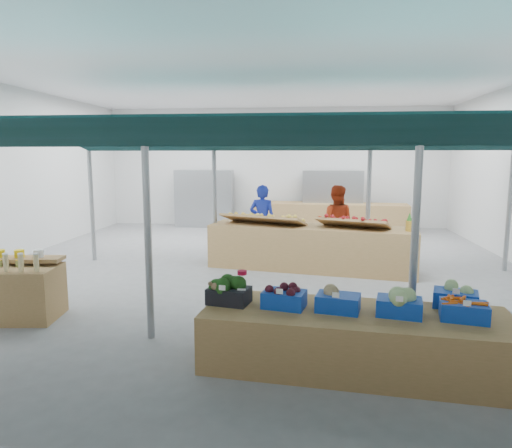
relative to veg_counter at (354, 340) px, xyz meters
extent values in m
plane|color=slate|center=(-1.71, 4.63, -0.35)|extent=(13.00, 13.00, 0.00)
plane|color=silver|center=(-1.71, 4.63, 3.85)|extent=(13.00, 13.00, 0.00)
plane|color=silver|center=(-1.71, 11.13, 1.75)|extent=(12.00, 0.00, 12.00)
cylinder|color=gray|center=(-5.71, 5.13, 1.15)|extent=(0.10, 0.10, 3.00)
cylinder|color=gray|center=(-2.71, 0.63, 1.15)|extent=(0.10, 0.10, 3.00)
cylinder|color=gray|center=(-2.71, 5.13, 1.15)|extent=(0.10, 0.10, 3.00)
cylinder|color=gray|center=(0.79, 0.63, 1.15)|extent=(0.10, 0.10, 3.00)
cylinder|color=gray|center=(0.79, 5.13, 1.15)|extent=(0.10, 0.10, 3.00)
cylinder|color=gray|center=(3.79, 5.13, 1.15)|extent=(0.10, 0.10, 3.00)
cylinder|color=gray|center=(-0.96, 0.63, 2.50)|extent=(10.00, 0.06, 0.06)
cylinder|color=gray|center=(-0.96, 5.13, 2.50)|extent=(10.00, 0.06, 0.06)
cube|color=#0A2B29|center=(-0.96, -0.02, 2.43)|extent=(9.50, 1.28, 0.30)
cube|color=#0A2B29|center=(-0.96, 1.28, 2.43)|extent=(9.50, 1.28, 0.30)
cube|color=#0A2B29|center=(-0.96, 4.48, 2.43)|extent=(9.50, 1.28, 0.30)
cube|color=#0A2B29|center=(-0.96, 5.78, 2.43)|extent=(9.50, 1.28, 0.30)
cube|color=#B23F33|center=(-4.21, 10.63, 0.65)|extent=(2.00, 0.50, 2.00)
cube|color=#B23F33|center=(0.29, 10.63, 0.65)|extent=(2.00, 0.50, 2.00)
cube|color=#997247|center=(-5.35, 1.33, 0.54)|extent=(1.86, 0.57, 0.06)
cube|color=olive|center=(0.00, 0.00, 0.00)|extent=(3.67, 1.55, 0.69)
cube|color=olive|center=(-0.47, 4.81, 0.14)|extent=(4.65, 1.86, 0.97)
cube|color=olive|center=(0.20, 10.33, 0.12)|extent=(5.21, 1.39, 0.93)
imported|color=#1A2BA9|center=(-1.67, 5.91, 0.56)|extent=(0.73, 0.54, 1.81)
imported|color=#AA3115|center=(0.13, 5.91, 0.56)|extent=(0.99, 0.83, 1.81)
cube|color=black|center=(-1.53, 0.16, 0.45)|extent=(0.56, 0.44, 0.20)
cube|color=white|center=(-1.57, -0.06, 0.61)|extent=(0.08, 0.03, 0.06)
cube|color=#0F3AA6|center=(-0.84, 0.09, 0.45)|extent=(0.56, 0.44, 0.20)
cube|color=white|center=(-0.88, -0.13, 0.61)|extent=(0.08, 0.03, 0.06)
cube|color=#0F3AA6|center=(-0.20, 0.02, 0.45)|extent=(0.56, 0.44, 0.20)
cube|color=white|center=(-0.24, -0.20, 0.61)|extent=(0.08, 0.03, 0.06)
cube|color=#0F3AA6|center=(0.49, -0.05, 0.45)|extent=(0.56, 0.44, 0.20)
cube|color=white|center=(0.45, -0.27, 0.61)|extent=(0.08, 0.03, 0.06)
cube|color=#0F3AA6|center=(1.18, -0.12, 0.45)|extent=(0.56, 0.44, 0.20)
cube|color=white|center=(1.14, -0.34, 0.61)|extent=(0.08, 0.03, 0.06)
sphere|color=brown|center=(-1.69, 0.05, 0.59)|extent=(0.09, 0.09, 0.09)
sphere|color=brown|center=(-1.74, 0.03, 0.63)|extent=(0.06, 0.06, 0.06)
cylinder|color=#AB0B2A|center=(-1.35, 0.12, 0.75)|extent=(0.12, 0.12, 0.05)
cube|color=white|center=(-1.35, 0.06, 0.53)|extent=(0.10, 0.01, 0.07)
cube|color=#997247|center=(-1.55, 4.90, 0.74)|extent=(2.02, 1.29, 0.26)
cube|color=#997247|center=(0.41, 4.55, 0.74)|extent=(1.64, 1.16, 0.26)
cylinder|color=#8C6019|center=(1.53, 4.35, 0.73)|extent=(0.14, 0.14, 0.22)
cone|color=#26661E|center=(1.53, 4.35, 0.92)|extent=(0.12, 0.12, 0.18)
cube|color=#0F3AA6|center=(1.23, 0.32, 0.45)|extent=(0.58, 0.48, 0.20)
cube|color=white|center=(1.16, 0.11, 0.61)|extent=(0.08, 0.03, 0.06)
camera|label=1|loc=(-0.58, -5.24, 2.16)|focal=32.00mm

